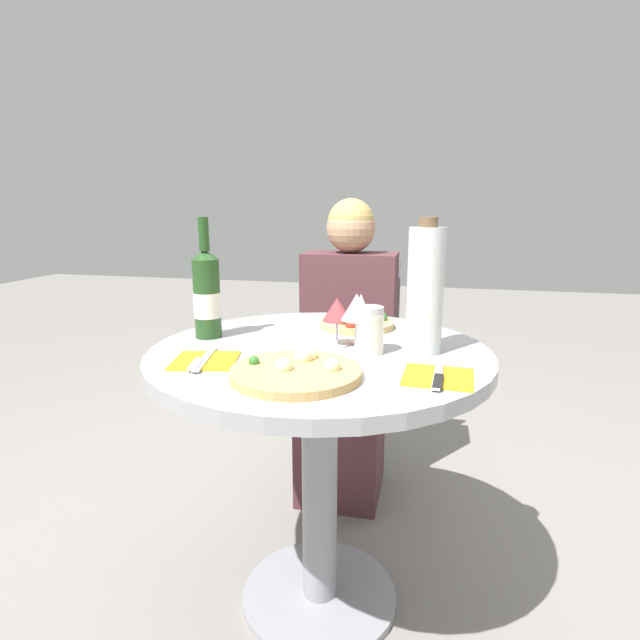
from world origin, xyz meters
name	(u,v)px	position (x,y,z in m)	size (l,w,h in m)	color
ground_plane	(320,598)	(0.00, 0.00, 0.00)	(12.00, 12.00, 0.00)	gray
dining_table	(320,410)	(0.00, 0.00, 0.61)	(0.90, 0.90, 0.78)	gray
chair_behind_diner	(351,370)	(-0.04, 0.81, 0.45)	(0.38, 0.38, 0.93)	slate
seated_diner	(346,362)	(-0.04, 0.66, 0.53)	(0.37, 0.43, 1.18)	#512D33
pizza_large	(297,371)	(0.00, -0.23, 0.79)	(0.29, 0.29, 0.05)	tan
pizza_small_far	(358,323)	(0.06, 0.25, 0.79)	(0.23, 0.23, 0.05)	#DBB26B
wine_bottle	(207,294)	(-0.34, 0.04, 0.90)	(0.08, 0.08, 0.34)	#23471E
tall_carafe	(425,290)	(0.27, 0.03, 0.94)	(0.09, 0.09, 0.34)	silver
sugar_shaker	(370,330)	(0.13, -0.01, 0.84)	(0.07, 0.07, 0.12)	silver
wine_glass_front_right	(356,308)	(0.10, 0.00, 0.89)	(0.08, 0.08, 0.15)	silver
wine_glass_center	(337,310)	(0.04, 0.04, 0.88)	(0.08, 0.08, 0.13)	silver
wine_glass_back_right	(361,308)	(0.10, 0.08, 0.88)	(0.06, 0.06, 0.14)	silver
place_setting_left	(204,360)	(-0.25, -0.18, 0.78)	(0.18, 0.19, 0.01)	gold
place_setting_right	(438,377)	(0.31, -0.17, 0.78)	(0.16, 0.19, 0.01)	gold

